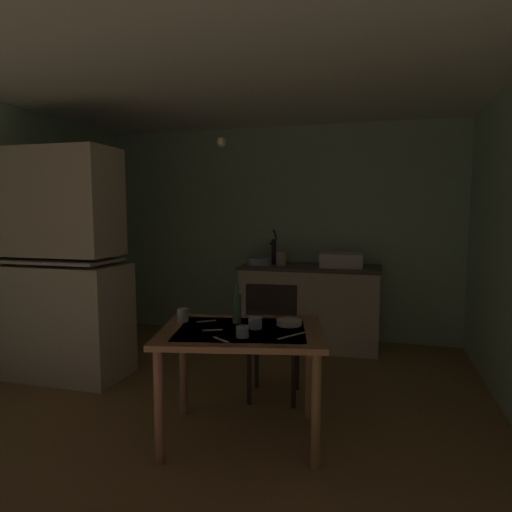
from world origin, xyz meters
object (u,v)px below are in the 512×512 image
object	(u,v)px
mixing_bowl_counter	(259,261)
teacup_cream	(242,332)
chair_far_side	(273,340)
glass_bottle	(237,308)
sink_basin	(342,260)
hutch_cabinet	(63,272)
serving_bowl_wide	(289,323)
hand_pump	(274,249)
dining_table	(241,345)

from	to	relation	value
mixing_bowl_counter	teacup_cream	world-z (taller)	mixing_bowl_counter
chair_far_side	glass_bottle	distance (m)	0.59
sink_basin	chair_far_side	world-z (taller)	sink_basin
glass_bottle	mixing_bowl_counter	bearing A→B (deg)	100.24
hutch_cabinet	mixing_bowl_counter	xyz separation A→B (m)	(1.43, 1.40, -0.02)
glass_bottle	serving_bowl_wide	bearing A→B (deg)	5.50
hand_pump	mixing_bowl_counter	bearing A→B (deg)	-145.35
mixing_bowl_counter	dining_table	xyz separation A→B (m)	(0.42, -2.04, -0.29)
mixing_bowl_counter	teacup_cream	size ratio (longest dim) A/B	3.62
chair_far_side	serving_bowl_wide	world-z (taller)	chair_far_side
chair_far_side	mixing_bowl_counter	bearing A→B (deg)	108.73
mixing_bowl_counter	teacup_cream	bearing A→B (deg)	-77.82
serving_bowl_wide	teacup_cream	xyz separation A→B (m)	(-0.21, -0.35, 0.02)
serving_bowl_wide	teacup_cream	size ratio (longest dim) A/B	2.17
sink_basin	teacup_cream	xyz separation A→B (m)	(-0.42, -2.26, -0.19)
sink_basin	teacup_cream	size ratio (longest dim) A/B	5.77
dining_table	teacup_cream	size ratio (longest dim) A/B	15.22
dining_table	chair_far_side	distance (m)	0.62
glass_bottle	teacup_cream	bearing A→B (deg)	-66.81
sink_basin	dining_table	distance (m)	2.17
hutch_cabinet	dining_table	bearing A→B (deg)	-19.22
hutch_cabinet	glass_bottle	xyz separation A→B (m)	(1.77, -0.50, -0.11)
hutch_cabinet	sink_basin	xyz separation A→B (m)	(2.32, 1.45, 0.01)
mixing_bowl_counter	chair_far_side	bearing A→B (deg)	-71.27
serving_bowl_wide	glass_bottle	bearing A→B (deg)	-174.50
sink_basin	chair_far_side	size ratio (longest dim) A/B	0.47
hand_pump	glass_bottle	bearing A→B (deg)	-84.13
serving_bowl_wide	dining_table	bearing A→B (deg)	-146.51
dining_table	teacup_cream	distance (m)	0.22
hand_pump	dining_table	xyz separation A→B (m)	(0.28, -2.14, -0.42)
mixing_bowl_counter	chair_far_side	world-z (taller)	mixing_bowl_counter
hand_pump	dining_table	world-z (taller)	hand_pump
hand_pump	glass_bottle	size ratio (longest dim) A/B	1.51
hutch_cabinet	chair_far_side	size ratio (longest dim) A/B	2.15
sink_basin	glass_bottle	world-z (taller)	sink_basin
hutch_cabinet	mixing_bowl_counter	bearing A→B (deg)	44.34
chair_far_side	sink_basin	bearing A→B (deg)	74.74
hutch_cabinet	dining_table	world-z (taller)	hutch_cabinet
hutch_cabinet	serving_bowl_wide	bearing A→B (deg)	-12.32
sink_basin	hand_pump	distance (m)	0.76
dining_table	serving_bowl_wide	size ratio (longest dim) A/B	7.01
serving_bowl_wide	sink_basin	bearing A→B (deg)	83.96
dining_table	teacup_cream	world-z (taller)	teacup_cream
sink_basin	chair_far_side	distance (m)	1.61
dining_table	glass_bottle	bearing A→B (deg)	117.32
hand_pump	chair_far_side	bearing A→B (deg)	-77.15
chair_far_side	glass_bottle	bearing A→B (deg)	-107.65
hutch_cabinet	hand_pump	world-z (taller)	hutch_cabinet
teacup_cream	hutch_cabinet	bearing A→B (deg)	156.96
hutch_cabinet	hand_pump	distance (m)	2.17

